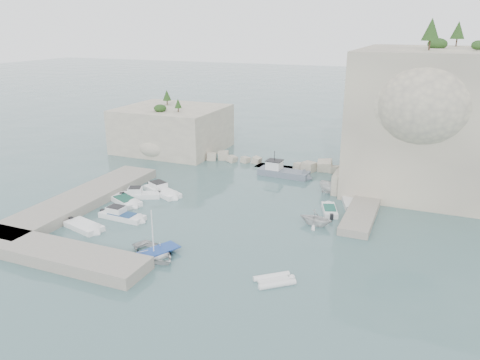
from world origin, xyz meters
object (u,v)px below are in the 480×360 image
at_px(motorboat_c, 125,203).
at_px(work_boat, 284,176).
at_px(motorboat_e, 84,229).
at_px(rowboat, 154,257).
at_px(motorboat_b, 141,197).
at_px(motorboat_d, 123,219).
at_px(tender_east_b, 329,212).
at_px(tender_east_d, 338,194).
at_px(tender_east_c, 350,204).
at_px(tender_east_a, 316,225).
at_px(inflatable_dinghy, 274,282).
at_px(motorboat_a, 162,194).

xyz_separation_m(motorboat_c, work_boat, (14.00, 16.85, 0.00)).
relative_size(motorboat_e, rowboat, 0.92).
relative_size(rowboat, work_boat, 0.68).
bearing_deg(motorboat_b, motorboat_d, -97.79).
xyz_separation_m(motorboat_d, tender_east_b, (20.07, 10.31, 0.00)).
bearing_deg(rowboat, tender_east_d, -2.55).
height_order(motorboat_c, motorboat_e, same).
relative_size(tender_east_c, tender_east_d, 1.01).
xyz_separation_m(motorboat_e, tender_east_b, (22.09, 13.95, 0.00)).
distance_m(motorboat_b, tender_east_d, 24.00).
height_order(motorboat_b, motorboat_c, motorboat_b).
relative_size(motorboat_b, tender_east_a, 1.46).
bearing_deg(motorboat_b, rowboat, -76.14).
xyz_separation_m(tender_east_c, work_boat, (-10.31, 7.20, 0.00)).
relative_size(tender_east_a, tender_east_c, 0.71).
bearing_deg(tender_east_a, tender_east_d, 3.32).
bearing_deg(inflatable_dinghy, tender_east_d, 48.74).
relative_size(motorboat_b, work_boat, 0.65).
distance_m(motorboat_c, tender_east_c, 26.15).
bearing_deg(motorboat_a, tender_east_c, 39.74).
relative_size(motorboat_b, rowboat, 0.96).
bearing_deg(motorboat_e, motorboat_c, 109.78).
relative_size(rowboat, tender_east_b, 1.23).
bearing_deg(inflatable_dinghy, motorboat_e, 133.78).
distance_m(motorboat_e, tender_east_c, 29.40).
bearing_deg(tender_east_b, tender_east_d, -16.35).
distance_m(inflatable_dinghy, tender_east_d, 22.68).
bearing_deg(motorboat_c, tender_east_a, 31.39).
bearing_deg(tender_east_a, tender_east_c, -11.50).
distance_m(rowboat, inflatable_dinghy, 11.34).
bearing_deg(work_boat, tender_east_d, -23.91).
height_order(tender_east_a, tender_east_c, tender_east_a).
xyz_separation_m(motorboat_d, motorboat_e, (-2.02, -3.64, 0.00)).
relative_size(motorboat_c, tender_east_a, 1.54).
xyz_separation_m(inflatable_dinghy, tender_east_a, (0.31, 12.43, 0.00)).
distance_m(motorboat_b, tender_east_c, 24.71).
distance_m(motorboat_b, motorboat_e, 9.95).
bearing_deg(motorboat_a, motorboat_c, -92.45).
xyz_separation_m(motorboat_a, inflatable_dinghy, (19.44, -14.50, 0.00)).
bearing_deg(rowboat, tender_east_b, -11.46).
distance_m(motorboat_e, tender_east_b, 26.13).
distance_m(motorboat_c, tender_east_d, 25.68).
bearing_deg(motorboat_d, work_boat, 63.84).
relative_size(motorboat_b, motorboat_e, 1.04).
bearing_deg(rowboat, inflatable_dinghy, -64.75).
bearing_deg(work_boat, tender_east_b, -47.46).
distance_m(tender_east_c, tender_east_d, 3.43).
bearing_deg(work_boat, rowboat, -94.17).
height_order(motorboat_c, rowboat, rowboat).
height_order(rowboat, tender_east_a, tender_east_a).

